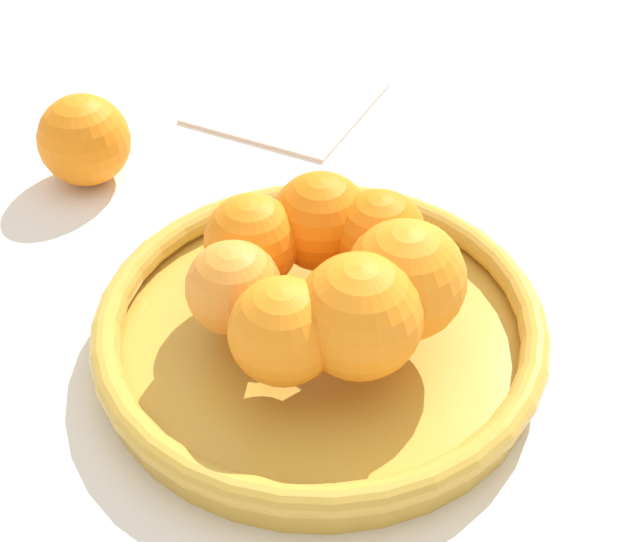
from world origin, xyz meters
name	(u,v)px	position (x,y,z in m)	size (l,w,h in m)	color
ground_plane	(320,347)	(0.00, 0.00, 0.00)	(4.00, 4.00, 0.00)	silver
fruit_bowl	(320,329)	(0.00, 0.00, 0.02)	(0.33, 0.33, 0.04)	gold
orange_pile	(330,275)	(-0.01, 0.00, 0.08)	(0.19, 0.19, 0.08)	orange
stray_orange	(84,140)	(0.29, -0.08, 0.04)	(0.08, 0.08, 0.08)	orange
napkin_folded	(287,101)	(0.21, -0.28, 0.00)	(0.16, 0.16, 0.01)	beige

